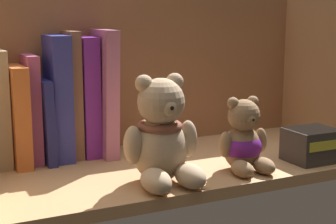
% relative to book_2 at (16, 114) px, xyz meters
% --- Properties ---
extents(shelf_board, '(0.70, 0.32, 0.02)m').
position_rel_book_2_xyz_m(shelf_board, '(0.27, -0.13, -0.10)').
color(shelf_board, tan).
rests_on(shelf_board, ground).
extents(shelf_back_panel, '(0.73, 0.01, 0.33)m').
position_rel_book_2_xyz_m(shelf_back_panel, '(0.27, 0.03, 0.05)').
color(shelf_back_panel, '#93603D').
rests_on(shelf_back_panel, ground).
extents(shelf_side_panel_right, '(0.02, 0.34, 0.33)m').
position_rel_book_2_xyz_m(shelf_side_panel_right, '(0.63, -0.13, 0.05)').
color(shelf_side_panel_right, tan).
rests_on(shelf_side_panel_right, ground).
extents(book_2, '(0.03, 0.15, 0.18)m').
position_rel_book_2_xyz_m(book_2, '(0.00, 0.00, 0.00)').
color(book_2, '#BC5F2B').
rests_on(book_2, shelf_board).
extents(book_3, '(0.02, 0.11, 0.20)m').
position_rel_book_2_xyz_m(book_3, '(0.03, 0.00, 0.01)').
color(book_3, '#A14772').
rests_on(book_3, shelf_board).
extents(book_4, '(0.02, 0.14, 0.15)m').
position_rel_book_2_xyz_m(book_4, '(0.05, 0.00, -0.01)').
color(book_4, navy).
rests_on(book_4, shelf_board).
extents(book_5, '(0.03, 0.12, 0.23)m').
position_rel_book_2_xyz_m(book_5, '(0.08, 0.00, 0.03)').
color(book_5, navy).
rests_on(book_5, shelf_board).
extents(book_6, '(0.02, 0.09, 0.24)m').
position_rel_book_2_xyz_m(book_6, '(0.10, 0.00, 0.03)').
color(book_6, '#8A5B42').
rests_on(book_6, shelf_board).
extents(book_7, '(0.03, 0.10, 0.23)m').
position_rel_book_2_xyz_m(book_7, '(0.13, 0.00, 0.02)').
color(book_7, '#6D2390').
rests_on(book_7, shelf_board).
extents(book_8, '(0.03, 0.15, 0.24)m').
position_rel_book_2_xyz_m(book_8, '(0.16, 0.00, 0.03)').
color(book_8, '#AF6387').
rests_on(book_8, shelf_board).
extents(teddy_bear_larger, '(0.13, 0.13, 0.18)m').
position_rel_book_2_xyz_m(teddy_bear_larger, '(0.19, -0.22, -0.01)').
color(teddy_bear_larger, tan).
rests_on(teddy_bear_larger, shelf_board).
extents(teddy_bear_smaller, '(0.09, 0.10, 0.13)m').
position_rel_book_2_xyz_m(teddy_bear_smaller, '(0.34, -0.22, -0.04)').
color(teddy_bear_smaller, '#93704C').
rests_on(teddy_bear_smaller, shelf_board).
extents(small_product_box, '(0.09, 0.08, 0.06)m').
position_rel_book_2_xyz_m(small_product_box, '(0.49, -0.23, -0.06)').
color(small_product_box, '#38332D').
rests_on(small_product_box, shelf_board).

